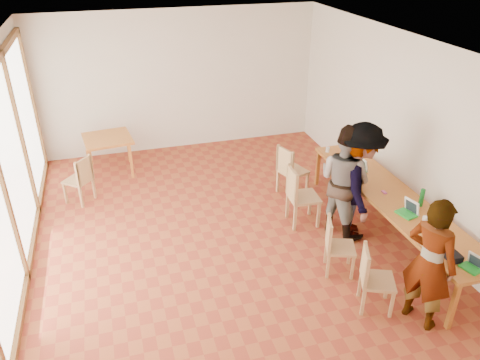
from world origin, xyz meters
name	(u,v)px	position (x,y,z in m)	size (l,w,h in m)	color
ground	(228,245)	(0.00, 0.00, 0.00)	(8.00, 8.00, 0.00)	#9A4625
wall_back	(179,81)	(0.00, 4.00, 1.50)	(6.00, 0.10, 3.00)	beige
wall_right	(411,136)	(3.00, 0.00, 1.50)	(0.10, 8.00, 3.00)	beige
window_wall	(0,187)	(-2.96, 0.00, 1.50)	(0.10, 8.00, 3.00)	white
ceiling	(226,50)	(0.00, 0.00, 3.02)	(6.00, 8.00, 0.04)	white
communal_table	(393,199)	(2.50, -0.49, 0.70)	(0.80, 4.00, 0.75)	#B77528
side_table	(108,141)	(-1.63, 3.12, 0.67)	(0.90, 0.90, 0.75)	#B77528
chair_near	(371,273)	(1.39, -1.80, 0.54)	(0.54, 0.54, 0.47)	tan
chair_mid	(335,241)	(1.27, -1.02, 0.52)	(0.51, 0.51, 0.46)	tan
chair_far	(298,191)	(1.25, 0.29, 0.62)	(0.50, 0.50, 0.54)	tan
chair_empty	(289,166)	(1.47, 1.22, 0.59)	(0.57, 0.57, 0.51)	tan
chair_spare	(81,175)	(-2.15, 2.01, 0.54)	(0.58, 0.58, 0.47)	tan
person_near	(430,263)	(1.89, -2.19, 0.88)	(0.64, 0.42, 1.75)	gray
person_mid	(344,180)	(1.85, -0.10, 0.92)	(0.89, 0.70, 1.84)	gray
person_far	(359,182)	(2.02, -0.25, 0.95)	(1.22, 0.70, 1.89)	gray
laptop_near	(473,265)	(2.45, -2.28, 0.80)	(0.24, 0.26, 0.19)	green
laptop_mid	(409,210)	(2.42, -1.00, 0.81)	(0.29, 0.31, 0.22)	green
laptop_far	(361,167)	(2.46, 0.44, 0.81)	(0.23, 0.26, 0.21)	green
yellow_mug	(348,151)	(2.58, 1.12, 0.80)	(0.13, 0.13, 0.10)	yellow
green_bottle	(422,198)	(2.72, -0.85, 0.89)	(0.07, 0.07, 0.28)	#146722
clear_glass	(328,150)	(2.24, 1.28, 0.80)	(0.07, 0.07, 0.09)	silver
condiment_cup	(425,219)	(2.55, -1.21, 0.78)	(0.08, 0.08, 0.06)	white
pink_phone	(384,192)	(2.43, -0.35, 0.76)	(0.05, 0.10, 0.01)	#C54088
black_pouch	(451,255)	(2.33, -2.04, 0.80)	(0.16, 0.26, 0.09)	black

